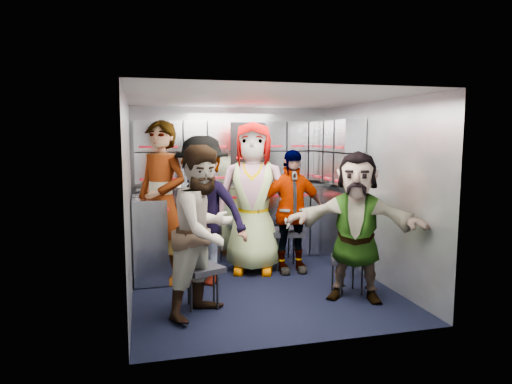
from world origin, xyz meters
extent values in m
plane|color=black|center=(0.00, 0.00, 0.00)|extent=(3.00, 3.00, 0.00)
cube|color=gray|center=(0.00, 1.50, 1.05)|extent=(2.80, 0.04, 2.10)
cube|color=gray|center=(-1.40, 0.00, 1.05)|extent=(0.04, 3.00, 2.10)
cube|color=gray|center=(1.40, 0.00, 1.05)|extent=(0.04, 3.00, 2.10)
cube|color=silver|center=(0.00, 0.00, 2.10)|extent=(2.80, 3.00, 0.02)
cube|color=#A7ACB8|center=(0.00, 1.29, 0.49)|extent=(2.68, 0.38, 0.99)
cube|color=#A7ACB8|center=(-1.19, 0.56, 0.49)|extent=(0.38, 0.76, 0.99)
cube|color=#B3B6BB|center=(0.00, 1.29, 1.01)|extent=(2.68, 0.42, 0.03)
cube|color=#A7ACB8|center=(0.00, 1.35, 1.49)|extent=(2.68, 0.28, 0.82)
cube|color=#A7ACB8|center=(1.25, 0.70, 1.49)|extent=(0.28, 1.00, 0.82)
cube|color=#A7ACB8|center=(1.25, 0.60, 0.50)|extent=(0.28, 1.20, 1.00)
cube|color=#A40E1B|center=(0.00, 1.09, 0.88)|extent=(2.60, 0.02, 0.03)
cube|color=black|center=(-0.71, -0.48, 0.39)|extent=(0.45, 0.44, 0.06)
cylinder|color=black|center=(-0.84, -0.59, 0.19)|extent=(0.02, 0.02, 0.37)
cylinder|color=black|center=(-0.58, -0.59, 0.19)|extent=(0.02, 0.02, 0.37)
cylinder|color=black|center=(-0.84, -0.36, 0.19)|extent=(0.02, 0.02, 0.37)
cylinder|color=black|center=(-0.58, -0.36, 0.19)|extent=(0.02, 0.02, 0.37)
cube|color=black|center=(-0.60, 0.46, 0.40)|extent=(0.41, 0.39, 0.06)
cylinder|color=black|center=(-0.73, 0.35, 0.19)|extent=(0.02, 0.02, 0.38)
cylinder|color=black|center=(-0.47, 0.35, 0.19)|extent=(0.02, 0.02, 0.38)
cylinder|color=black|center=(-0.73, 0.57, 0.19)|extent=(0.02, 0.02, 0.38)
cylinder|color=black|center=(-0.47, 0.57, 0.19)|extent=(0.02, 0.02, 0.38)
cube|color=black|center=(0.07, 0.77, 0.44)|extent=(0.50, 0.48, 0.06)
cylinder|color=black|center=(-0.08, 0.64, 0.21)|extent=(0.03, 0.03, 0.42)
cylinder|color=black|center=(0.22, 0.64, 0.21)|extent=(0.03, 0.03, 0.42)
cylinder|color=black|center=(-0.08, 0.89, 0.21)|extent=(0.03, 0.03, 0.42)
cylinder|color=black|center=(0.22, 0.89, 0.21)|extent=(0.03, 0.03, 0.42)
cube|color=black|center=(0.52, 0.64, 0.47)|extent=(0.49, 0.48, 0.07)
cylinder|color=black|center=(0.36, 0.50, 0.22)|extent=(0.03, 0.03, 0.45)
cylinder|color=black|center=(0.67, 0.50, 0.22)|extent=(0.03, 0.03, 0.45)
cylinder|color=black|center=(0.36, 0.77, 0.22)|extent=(0.03, 0.03, 0.45)
cylinder|color=black|center=(0.67, 0.77, 0.22)|extent=(0.03, 0.03, 0.45)
cube|color=black|center=(0.87, -0.45, 0.37)|extent=(0.42, 0.41, 0.05)
cylinder|color=black|center=(0.74, -0.55, 0.18)|extent=(0.02, 0.02, 0.35)
cylinder|color=black|center=(0.99, -0.55, 0.18)|extent=(0.02, 0.02, 0.35)
cylinder|color=black|center=(0.74, -0.34, 0.18)|extent=(0.02, 0.02, 0.35)
cylinder|color=black|center=(0.99, -0.34, 0.18)|extent=(0.02, 0.02, 0.35)
imported|color=black|center=(-1.05, 0.44, 0.94)|extent=(0.80, 0.80, 1.88)
imported|color=black|center=(-0.71, -0.66, 0.81)|extent=(0.99, 0.99, 1.62)
imported|color=black|center=(-0.60, 0.28, 0.85)|extent=(1.27, 1.12, 1.70)
imported|color=black|center=(0.07, 0.59, 0.94)|extent=(1.05, 0.84, 1.87)
imported|color=black|center=(0.52, 0.46, 0.77)|extent=(0.91, 0.39, 1.53)
imported|color=black|center=(0.87, -0.63, 0.77)|extent=(1.48, 1.10, 1.55)
cylinder|color=white|center=(-0.69, 1.24, 1.15)|extent=(0.07, 0.07, 0.24)
cylinder|color=white|center=(-0.74, 1.24, 1.15)|extent=(0.07, 0.07, 0.24)
cylinder|color=white|center=(0.55, 1.24, 1.17)|extent=(0.06, 0.06, 0.27)
cylinder|color=tan|center=(-0.80, 1.23, 1.08)|extent=(0.09, 0.09, 0.09)
cylinder|color=tan|center=(0.64, 1.23, 1.08)|extent=(0.09, 0.09, 0.10)
camera|label=1|loc=(-1.28, -4.85, 1.69)|focal=32.00mm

